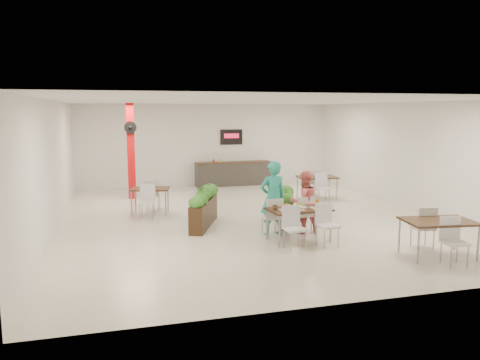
# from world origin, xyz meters

# --- Properties ---
(ground) EXTENTS (12.00, 12.00, 0.00)m
(ground) POSITION_xyz_m (0.00, 0.00, 0.00)
(ground) COLOR beige
(ground) RESTS_ON ground
(room_shell) EXTENTS (10.10, 12.10, 3.22)m
(room_shell) POSITION_xyz_m (0.00, 0.00, 2.01)
(room_shell) COLOR white
(room_shell) RESTS_ON ground
(red_column) EXTENTS (0.40, 0.41, 3.20)m
(red_column) POSITION_xyz_m (-3.00, 3.79, 1.64)
(red_column) COLOR red
(red_column) RESTS_ON ground
(service_counter) EXTENTS (3.00, 0.64, 2.20)m
(service_counter) POSITION_xyz_m (1.00, 5.65, 0.49)
(service_counter) COLOR #2C2927
(service_counter) RESTS_ON ground
(main_table) EXTENTS (1.47, 1.72, 0.92)m
(main_table) POSITION_xyz_m (0.45, -2.52, 0.64)
(main_table) COLOR black
(main_table) RESTS_ON ground
(diner_man) EXTENTS (0.68, 0.48, 1.78)m
(diner_man) POSITION_xyz_m (0.06, -1.87, 0.89)
(diner_man) COLOR teal
(diner_man) RESTS_ON ground
(diner_woman) EXTENTS (0.78, 0.64, 1.51)m
(diner_woman) POSITION_xyz_m (0.86, -1.87, 0.76)
(diner_woman) COLOR #F66E6D
(diner_woman) RESTS_ON ground
(planter_left) EXTENTS (1.09, 2.01, 1.12)m
(planter_left) POSITION_xyz_m (-1.37, -0.60, 0.53)
(planter_left) COLOR black
(planter_left) RESTS_ON ground
(planter_right) EXTENTS (0.93, 1.71, 0.94)m
(planter_right) POSITION_xyz_m (0.76, -0.83, 0.49)
(planter_right) COLOR black
(planter_right) RESTS_ON ground
(side_table_a) EXTENTS (1.21, 1.67, 0.92)m
(side_table_a) POSITION_xyz_m (-2.59, 1.23, 0.62)
(side_table_a) COLOR black
(side_table_a) RESTS_ON ground
(side_table_b) EXTENTS (1.36, 1.66, 0.92)m
(side_table_b) POSITION_xyz_m (3.03, 2.17, 0.64)
(side_table_b) COLOR black
(side_table_b) RESTS_ON ground
(side_table_c) EXTENTS (1.48, 1.66, 0.92)m
(side_table_c) POSITION_xyz_m (2.76, -4.32, 0.64)
(side_table_c) COLOR black
(side_table_c) RESTS_ON ground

